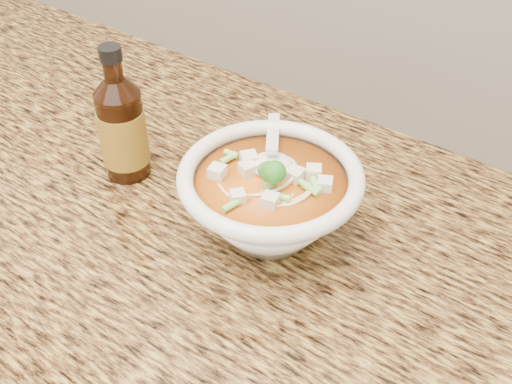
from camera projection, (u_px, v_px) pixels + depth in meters
The scene contains 3 objects.
counter_slab at pixel (165, 209), 0.83m from camera, with size 4.00×0.68×0.04m, color olive.
soup_bowl at pixel (270, 202), 0.73m from camera, with size 0.21×0.22×0.12m.
hot_sauce_bottle at pixel (122, 129), 0.81m from camera, with size 0.08×0.08×0.18m.
Camera 1 is at (0.46, 1.24, 1.43)m, focal length 45.00 mm.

